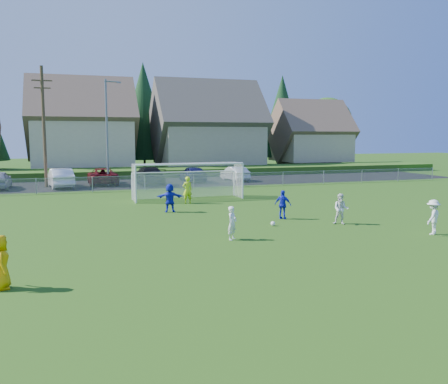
{
  "coord_description": "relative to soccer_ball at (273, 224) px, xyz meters",
  "views": [
    {
      "loc": [
        -7.67,
        -15.34,
        4.37
      ],
      "look_at": [
        0.0,
        8.0,
        1.4
      ],
      "focal_mm": 38.0,
      "sensor_mm": 36.0,
      "label": 1
    }
  ],
  "objects": [
    {
      "name": "ground",
      "position": [
        -1.6,
        -5.3,
        -0.11
      ],
      "size": [
        160.0,
        160.0,
        0.0
      ],
      "primitive_type": "plane",
      "color": "#193D0C",
      "rests_on": "ground"
    },
    {
      "name": "player_white_c",
      "position": [
        5.88,
        -4.01,
        0.67
      ],
      "size": [
        1.16,
        1.0,
        1.55
      ],
      "primitive_type": "imported",
      "rotation": [
        0.0,
        0.0,
        3.66
      ],
      "color": "white",
      "rests_on": "ground"
    },
    {
      "name": "car_c",
      "position": [
        -6.45,
        22.47,
        0.62
      ],
      "size": [
        2.48,
        5.29,
        1.46
      ],
      "primitive_type": "imported",
      "rotation": [
        0.0,
        0.0,
        3.15
      ],
      "color": "#5E0A0E",
      "rests_on": "ground"
    },
    {
      "name": "car_b",
      "position": [
        -9.95,
        20.94,
        0.69
      ],
      "size": [
        2.31,
        5.02,
        1.59
      ],
      "primitive_type": "imported",
      "rotation": [
        0.0,
        0.0,
        3.27
      ],
      "color": "white",
      "rests_on": "ground"
    },
    {
      "name": "player_white_b",
      "position": [
        3.32,
        -0.68,
        0.65
      ],
      "size": [
        0.93,
        0.89,
        1.52
      ],
      "primitive_type": "imported",
      "rotation": [
        0.0,
        0.0,
        -0.6
      ],
      "color": "white",
      "rests_on": "ground"
    },
    {
      "name": "utility_pole",
      "position": [
        -11.1,
        21.7,
        5.04
      ],
      "size": [
        1.6,
        0.26,
        10.0
      ],
      "color": "#473321",
      "rests_on": "ground"
    },
    {
      "name": "car_e",
      "position": [
        1.71,
        22.13,
        0.63
      ],
      "size": [
        1.89,
        4.42,
        1.49
      ],
      "primitive_type": "imported",
      "rotation": [
        0.0,
        0.0,
        3.17
      ],
      "color": "#141546",
      "rests_on": "ground"
    },
    {
      "name": "player_blue_b",
      "position": [
        -3.88,
        5.61,
        0.7
      ],
      "size": [
        1.58,
        0.84,
        1.63
      ],
      "primitive_type": "imported",
      "rotation": [
        0.0,
        0.0,
        2.89
      ],
      "color": "#1420C1",
      "rests_on": "ground"
    },
    {
      "name": "car_f",
      "position": [
        5.84,
        22.01,
        0.57
      ],
      "size": [
        1.75,
        4.21,
        1.35
      ],
      "primitive_type": "imported",
      "rotation": [
        0.0,
        0.0,
        3.22
      ],
      "color": "silver",
      "rests_on": "ground"
    },
    {
      "name": "chainlink_fence",
      "position": [
        -1.6,
        16.7,
        0.52
      ],
      "size": [
        52.06,
        0.06,
        1.2
      ],
      "color": "gray",
      "rests_on": "ground"
    },
    {
      "name": "houses_row",
      "position": [
        0.37,
        37.16,
        7.22
      ],
      "size": [
        53.9,
        11.45,
        13.27
      ],
      "color": "tan",
      "rests_on": "ground"
    },
    {
      "name": "player_blue_a",
      "position": [
        1.26,
        1.57,
        0.64
      ],
      "size": [
        0.89,
        0.88,
        1.51
      ],
      "primitive_type": "imported",
      "rotation": [
        0.0,
        0.0,
        2.38
      ],
      "color": "#1420C1",
      "rests_on": "ground"
    },
    {
      "name": "soccer_ball",
      "position": [
        0.0,
        0.0,
        0.0
      ],
      "size": [
        0.22,
        0.22,
        0.22
      ],
      "primitive_type": "sphere",
      "color": "white",
      "rests_on": "ground"
    },
    {
      "name": "soccer_goal",
      "position": [
        -1.6,
        10.75,
        1.52
      ],
      "size": [
        7.42,
        1.9,
        2.5
      ],
      "color": "white",
      "rests_on": "ground"
    },
    {
      "name": "player_white_a",
      "position": [
        -2.86,
        -2.24,
        0.6
      ],
      "size": [
        0.61,
        0.6,
        1.41
      ],
      "primitive_type": "imported",
      "rotation": [
        0.0,
        0.0,
        0.75
      ],
      "color": "white",
      "rests_on": "ground"
    },
    {
      "name": "streetlight",
      "position": [
        -6.05,
        20.7,
        4.73
      ],
      "size": [
        1.38,
        0.18,
        9.0
      ],
      "color": "slate",
      "rests_on": "ground"
    },
    {
      "name": "goalkeeper",
      "position": [
        -2.12,
        8.61,
        0.76
      ],
      "size": [
        0.66,
        0.46,
        1.73
      ],
      "primitive_type": "imported",
      "rotation": [
        0.0,
        0.0,
        3.22
      ],
      "color": "#C1EC1B",
      "rests_on": "ground"
    },
    {
      "name": "car_d",
      "position": [
        -2.57,
        21.34,
        0.67
      ],
      "size": [
        2.48,
        5.46,
        1.55
      ],
      "primitive_type": "imported",
      "rotation": [
        0.0,
        0.0,
        3.2
      ],
      "color": "black",
      "rests_on": "ground"
    },
    {
      "name": "referee",
      "position": [
        -11.21,
        -6.24,
        0.67
      ],
      "size": [
        0.63,
        0.84,
        1.57
      ],
      "primitive_type": "imported",
      "rotation": [
        0.0,
        0.0,
        1.76
      ],
      "color": "#F2A604",
      "rests_on": "ground"
    },
    {
      "name": "asphalt_lot",
      "position": [
        -1.6,
        22.2,
        -0.1
      ],
      "size": [
        60.0,
        60.0,
        0.0
      ],
      "primitive_type": "plane",
      "color": "black",
      "rests_on": "ground"
    },
    {
      "name": "tree_row",
      "position": [
        -0.56,
        43.43,
        6.8
      ],
      "size": [
        65.98,
        12.36,
        13.8
      ],
      "color": "#382616",
      "rests_on": "ground"
    },
    {
      "name": "grass_embankment",
      "position": [
        -1.6,
        29.7,
        0.29
      ],
      "size": [
        70.0,
        6.0,
        0.8
      ],
      "primitive_type": "cube",
      "color": "#1E420F",
      "rests_on": "ground"
    }
  ]
}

